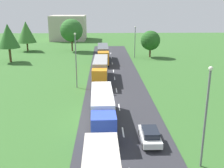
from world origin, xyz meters
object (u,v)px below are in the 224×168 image
(truck_third, at_px, (101,69))
(lamppost_third, at_px, (76,58))
(truck_fourth, at_px, (103,53))
(lamppost_second, at_px, (206,113))
(distant_building, at_px, (69,28))
(car_third, at_px, (150,135))
(tree_oak, at_px, (26,32))
(lamppost_fourth, at_px, (135,40))
(tree_elm, at_px, (8,36))
(truck_second, at_px, (102,108))
(tree_maple, at_px, (150,41))
(tree_birch, at_px, (71,30))

(truck_third, height_order, lamppost_third, lamppost_third)
(truck_fourth, height_order, lamppost_second, lamppost_second)
(lamppost_third, bearing_deg, truck_fourth, 78.45)
(truck_fourth, distance_m, distant_building, 47.22)
(truck_third, xyz_separation_m, car_third, (5.12, -23.57, -1.37))
(lamppost_third, xyz_separation_m, tree_oak, (-18.40, 38.26, 0.64))
(lamppost_fourth, bearing_deg, lamppost_third, -115.76)
(lamppost_fourth, distance_m, tree_elm, 31.18)
(truck_second, distance_m, lamppost_second, 12.51)
(lamppost_fourth, distance_m, tree_maple, 4.30)
(truck_third, relative_size, lamppost_third, 1.38)
(tree_maple, bearing_deg, distant_building, 123.70)
(lamppost_second, bearing_deg, car_third, 131.35)
(tree_birch, xyz_separation_m, tree_maple, (21.77, -10.37, -1.77))
(truck_second, height_order, car_third, truck_second)
(truck_second, xyz_separation_m, lamppost_third, (-4.33, 14.66, 2.98))
(truck_third, bearing_deg, tree_elm, 141.36)
(lamppost_fourth, bearing_deg, lamppost_second, -89.90)
(car_third, height_order, distant_building, distant_building)
(tree_maple, bearing_deg, truck_third, -119.40)
(tree_elm, bearing_deg, truck_second, -58.45)
(truck_second, distance_m, tree_oak, 57.71)
(car_third, xyz_separation_m, lamppost_fourth, (3.61, 45.53, 3.74))
(tree_birch, bearing_deg, lamppost_third, -82.57)
(truck_third, xyz_separation_m, lamppost_fourth, (8.74, 21.96, 2.37))
(lamppost_fourth, relative_size, tree_birch, 0.86)
(tree_oak, bearing_deg, lamppost_third, -64.32)
(lamppost_fourth, xyz_separation_m, distant_building, (-22.03, 40.28, 0.15))
(truck_third, bearing_deg, car_third, -77.74)
(truck_third, distance_m, truck_fourth, 17.14)
(truck_second, xyz_separation_m, lamppost_fourth, (8.35, 40.93, 2.53))
(tree_maple, bearing_deg, car_third, -99.52)
(car_third, bearing_deg, lamppost_second, -48.65)
(lamppost_third, xyz_separation_m, tree_maple, (16.86, 27.24, -0.63))
(tree_oak, bearing_deg, truck_third, -56.67)
(truck_fourth, xyz_separation_m, car_third, (4.68, -40.71, -1.34))
(truck_fourth, relative_size, lamppost_fourth, 1.69)
(distant_building, bearing_deg, truck_third, -77.95)
(truck_second, distance_m, lamppost_third, 15.58)
(truck_second, relative_size, truck_third, 0.95)
(truck_third, height_order, lamppost_second, lamppost_second)
(distant_building, bearing_deg, tree_maple, -56.30)
(lamppost_second, distance_m, tree_birch, 63.60)
(lamppost_third, relative_size, distant_building, 0.66)
(lamppost_third, bearing_deg, tree_birch, 97.43)
(truck_second, relative_size, lamppost_second, 1.36)
(lamppost_second, bearing_deg, truck_fourth, 100.57)
(tree_oak, bearing_deg, tree_birch, -2.72)
(lamppost_third, bearing_deg, truck_second, -73.56)
(tree_birch, bearing_deg, lamppost_fourth, -32.85)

